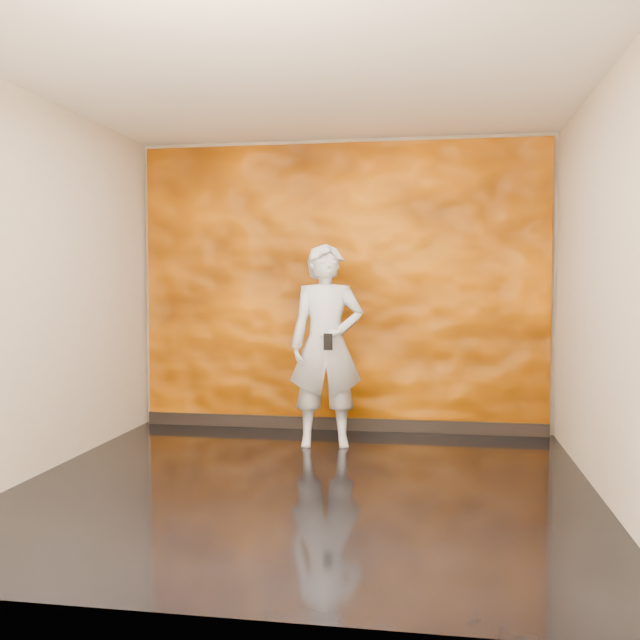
# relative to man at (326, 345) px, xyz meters

# --- Properties ---
(room) EXTENTS (4.02, 4.02, 2.81)m
(room) POSITION_rel_man_xyz_m (0.04, -1.26, 0.52)
(room) COLOR black
(room) RESTS_ON ground
(feature_wall) EXTENTS (3.90, 0.06, 2.75)m
(feature_wall) POSITION_rel_man_xyz_m (0.04, 0.70, 0.50)
(feature_wall) COLOR #FF7A00
(feature_wall) RESTS_ON ground
(baseboard) EXTENTS (3.90, 0.04, 0.12)m
(baseboard) POSITION_rel_man_xyz_m (0.04, 0.66, -0.82)
(baseboard) COLOR black
(baseboard) RESTS_ON ground
(man) EXTENTS (0.71, 0.53, 1.76)m
(man) POSITION_rel_man_xyz_m (0.00, 0.00, 0.00)
(man) COLOR #92959F
(man) RESTS_ON ground
(phone) EXTENTS (0.08, 0.02, 0.14)m
(phone) POSITION_rel_man_xyz_m (0.05, -0.26, 0.05)
(phone) COLOR black
(phone) RESTS_ON man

